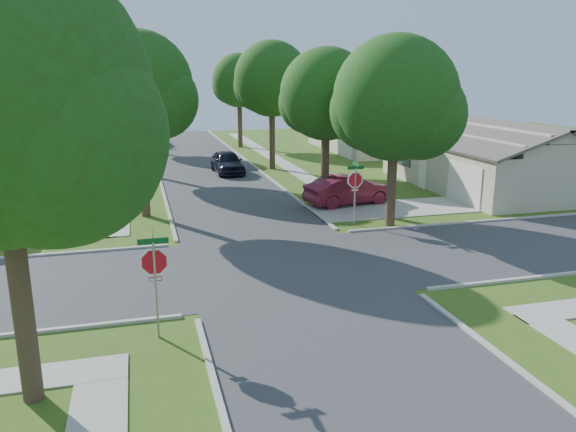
# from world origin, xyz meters

# --- Properties ---
(ground) EXTENTS (100.00, 100.00, 0.00)m
(ground) POSITION_xyz_m (0.00, 0.00, 0.00)
(ground) COLOR #365A18
(ground) RESTS_ON ground
(road_ns) EXTENTS (7.00, 100.00, 0.02)m
(road_ns) POSITION_xyz_m (0.00, 0.00, 0.00)
(road_ns) COLOR #333335
(road_ns) RESTS_ON ground
(sidewalk_ne) EXTENTS (1.20, 40.00, 0.04)m
(sidewalk_ne) POSITION_xyz_m (6.10, 26.00, 0.02)
(sidewalk_ne) COLOR #9E9B91
(sidewalk_ne) RESTS_ON ground
(sidewalk_nw) EXTENTS (1.20, 40.00, 0.04)m
(sidewalk_nw) POSITION_xyz_m (-6.10, 26.00, 0.02)
(sidewalk_nw) COLOR #9E9B91
(sidewalk_nw) RESTS_ON ground
(driveway) EXTENTS (8.80, 3.60, 0.05)m
(driveway) POSITION_xyz_m (7.90, 7.10, 0.03)
(driveway) COLOR #9E9B91
(driveway) RESTS_ON ground
(stop_sign_sw) EXTENTS (1.05, 0.80, 2.98)m
(stop_sign_sw) POSITION_xyz_m (-4.70, -4.70, 2.03)
(stop_sign_sw) COLOR gray
(stop_sign_sw) RESTS_ON ground
(stop_sign_ne) EXTENTS (1.05, 0.80, 2.98)m
(stop_sign_ne) POSITION_xyz_m (4.70, 4.70, 2.03)
(stop_sign_ne) COLOR gray
(stop_sign_ne) RESTS_ON ground
(tree_e_near) EXTENTS (4.97, 4.80, 8.28)m
(tree_e_near) POSITION_xyz_m (4.75, 9.01, 5.64)
(tree_e_near) COLOR #38281C
(tree_e_near) RESTS_ON ground
(tree_e_mid) EXTENTS (5.59, 5.40, 9.21)m
(tree_e_mid) POSITION_xyz_m (4.76, 21.01, 6.25)
(tree_e_mid) COLOR #38281C
(tree_e_mid) RESTS_ON ground
(tree_e_far) EXTENTS (5.17, 5.00, 8.72)m
(tree_e_far) POSITION_xyz_m (4.75, 34.01, 5.98)
(tree_e_far) COLOR #38281C
(tree_e_far) RESTS_ON ground
(tree_w_near) EXTENTS (5.38, 5.20, 8.97)m
(tree_w_near) POSITION_xyz_m (-4.64, 9.01, 6.12)
(tree_w_near) COLOR #38281C
(tree_w_near) RESTS_ON ground
(tree_w_mid) EXTENTS (5.80, 5.60, 9.56)m
(tree_w_mid) POSITION_xyz_m (-4.64, 21.01, 6.49)
(tree_w_mid) COLOR #38281C
(tree_w_mid) RESTS_ON ground
(tree_w_far) EXTENTS (4.76, 4.60, 8.04)m
(tree_w_far) POSITION_xyz_m (-4.65, 34.01, 5.51)
(tree_w_far) COLOR #38281C
(tree_w_far) RESTS_ON ground
(tree_sw_corner) EXTENTS (6.21, 6.00, 9.55)m
(tree_sw_corner) POSITION_xyz_m (-7.44, -6.99, 6.26)
(tree_sw_corner) COLOR #38281C
(tree_sw_corner) RESTS_ON ground
(tree_ne_corner) EXTENTS (5.80, 5.60, 8.66)m
(tree_ne_corner) POSITION_xyz_m (6.36, 4.21, 5.59)
(tree_ne_corner) COLOR #38281C
(tree_ne_corner) RESTS_ON ground
(house_ne_near) EXTENTS (8.42, 13.60, 4.23)m
(house_ne_near) POSITION_xyz_m (15.99, 11.00, 1.52)
(house_ne_near) COLOR #AEA489
(house_ne_near) RESTS_ON ground
(house_ne_far) EXTENTS (8.42, 13.60, 4.23)m
(house_ne_far) POSITION_xyz_m (15.99, 29.00, 1.52)
(house_ne_far) COLOR #AEA489
(house_ne_far) RESTS_ON ground
(car_driveway) EXTENTS (5.09, 2.51, 1.60)m
(car_driveway) POSITION_xyz_m (6.00, 8.70, 0.80)
(car_driveway) COLOR #5A1222
(car_driveway) RESTS_ON ground
(car_curb_east) EXTENTS (2.04, 4.72, 1.58)m
(car_curb_east) POSITION_xyz_m (1.20, 20.09, 0.79)
(car_curb_east) COLOR black
(car_curb_east) RESTS_ON ground
(car_curb_west) EXTENTS (2.22, 4.73, 1.34)m
(car_curb_west) POSITION_xyz_m (-3.20, 37.93, 0.67)
(car_curb_west) COLOR black
(car_curb_west) RESTS_ON ground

